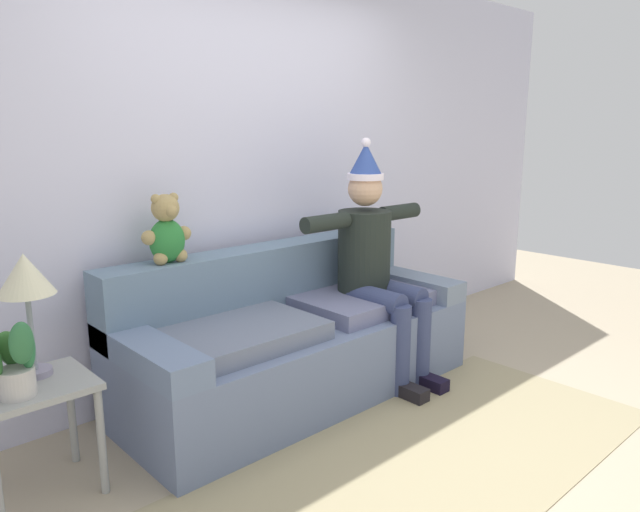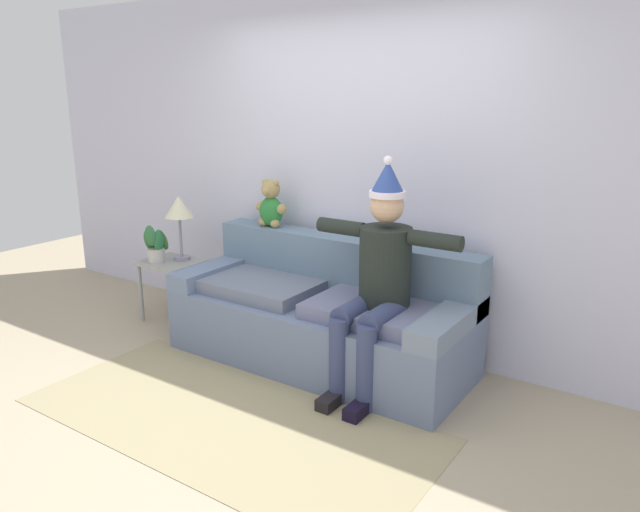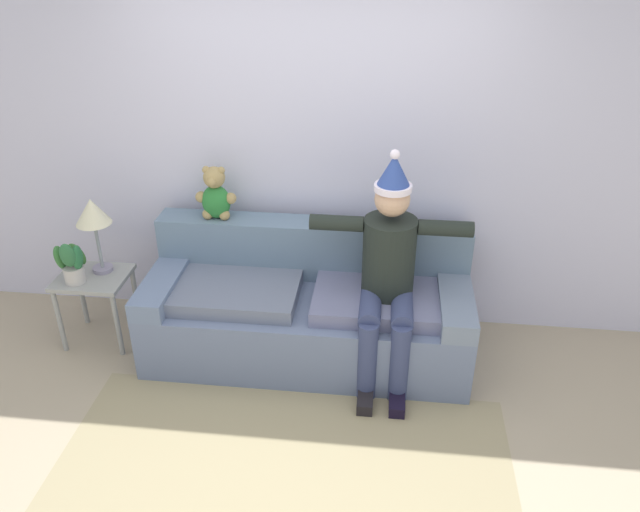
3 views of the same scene
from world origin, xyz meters
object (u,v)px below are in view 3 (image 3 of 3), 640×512
object	(u,v)px
couch	(308,308)
side_table	(95,287)
potted_plant	(72,263)
teddy_bear	(216,195)
person_seated	(388,269)
table_lamp	(93,215)
candle_tall	(68,256)

from	to	relation	value
couch	side_table	xyz separation A→B (m)	(-1.52, -0.05, 0.09)
potted_plant	teddy_bear	bearing A→B (deg)	23.79
side_table	teddy_bear	bearing A→B (deg)	20.55
couch	person_seated	xyz separation A→B (m)	(0.54, -0.17, 0.44)
table_lamp	potted_plant	bearing A→B (deg)	-125.26
person_seated	table_lamp	bearing A→B (deg)	174.38
teddy_bear	table_lamp	xyz separation A→B (m)	(-0.80, -0.23, -0.09)
teddy_bear	table_lamp	bearing A→B (deg)	-163.65
couch	person_seated	bearing A→B (deg)	-17.31
person_seated	potted_plant	world-z (taller)	person_seated
person_seated	candle_tall	distance (m)	2.19
side_table	potted_plant	world-z (taller)	potted_plant
teddy_bear	potted_plant	distance (m)	1.07
side_table	table_lamp	bearing A→B (deg)	60.98
couch	potted_plant	size ratio (longest dim) A/B	6.52
side_table	candle_tall	bearing A→B (deg)	-171.58
side_table	table_lamp	world-z (taller)	table_lamp
candle_tall	table_lamp	bearing A→B (deg)	29.46
table_lamp	candle_tall	distance (m)	0.34
side_table	potted_plant	size ratio (longest dim) A/B	1.57
teddy_bear	potted_plant	size ratio (longest dim) A/B	1.14
side_table	potted_plant	bearing A→B (deg)	-130.27
teddy_bear	potted_plant	world-z (taller)	teddy_bear
person_seated	candle_tall	size ratio (longest dim) A/B	6.30
teddy_bear	candle_tall	distance (m)	1.10
side_table	person_seated	bearing A→B (deg)	-3.23
teddy_bear	candle_tall	size ratio (longest dim) A/B	1.56
potted_plant	candle_tall	distance (m)	0.09
person_seated	teddy_bear	xyz separation A→B (m)	(-1.21, 0.43, 0.26)
person_seated	table_lamp	distance (m)	2.02
person_seated	teddy_bear	size ratio (longest dim) A/B	4.03
teddy_bear	candle_tall	world-z (taller)	teddy_bear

